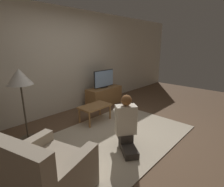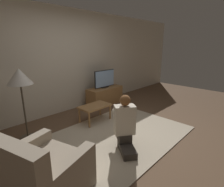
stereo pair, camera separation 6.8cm
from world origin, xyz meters
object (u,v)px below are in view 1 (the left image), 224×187
at_px(armchair, 45,177).
at_px(person_kneeling, 126,123).
at_px(coffee_table, 95,108).
at_px(floor_lamp, 20,80).
at_px(tv, 104,79).

bearing_deg(armchair, person_kneeling, -106.97).
height_order(coffee_table, armchair, armchair).
bearing_deg(person_kneeling, armchair, 34.73).
distance_m(coffee_table, person_kneeling, 1.24).
relative_size(floor_lamp, armchair, 1.25).
height_order(tv, floor_lamp, floor_lamp).
relative_size(coffee_table, person_kneeling, 0.76).
xyz_separation_m(coffee_table, person_kneeling, (-0.36, -1.18, 0.12)).
distance_m(tv, coffee_table, 1.29).
bearing_deg(person_kneeling, coffee_table, -71.32).
relative_size(coffee_table, armchair, 0.66).
xyz_separation_m(tv, person_kneeling, (-1.35, -1.88, -0.32)).
distance_m(coffee_table, floor_lamp, 1.64).
height_order(tv, coffee_table, tv).
bearing_deg(coffee_table, floor_lamp, 165.84).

